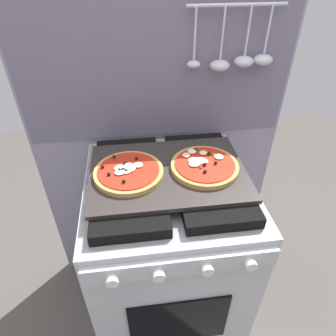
% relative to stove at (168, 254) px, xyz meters
% --- Properties ---
extents(ground_plane, '(4.00, 4.00, 0.00)m').
position_rel_stove_xyz_m(ground_plane, '(0.00, 0.00, -0.45)').
color(ground_plane, '#4C4742').
extents(kitchen_backsplash, '(1.10, 0.09, 1.55)m').
position_rel_stove_xyz_m(kitchen_backsplash, '(0.00, 0.34, 0.34)').
color(kitchen_backsplash, gray).
rests_on(kitchen_backsplash, ground_plane).
extents(stove, '(0.60, 0.64, 0.90)m').
position_rel_stove_xyz_m(stove, '(0.00, 0.00, 0.00)').
color(stove, '#B7BABF').
rests_on(stove, ground_plane).
extents(baking_tray, '(0.54, 0.38, 0.02)m').
position_rel_stove_xyz_m(baking_tray, '(0.00, 0.00, 0.46)').
color(baking_tray, '#2D2826').
rests_on(baking_tray, stove).
extents(pizza_left, '(0.24, 0.24, 0.03)m').
position_rel_stove_xyz_m(pizza_left, '(-0.14, -0.00, 0.48)').
color(pizza_left, '#C18947').
rests_on(pizza_left, baking_tray).
extents(pizza_right, '(0.24, 0.24, 0.03)m').
position_rel_stove_xyz_m(pizza_right, '(0.13, -0.00, 0.48)').
color(pizza_right, '#C18947').
rests_on(pizza_right, baking_tray).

